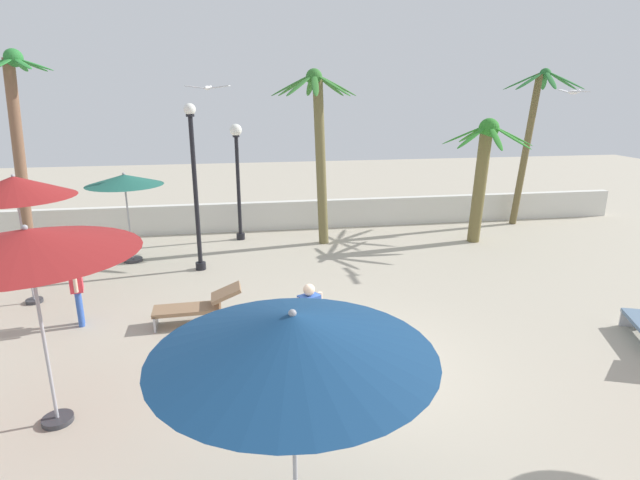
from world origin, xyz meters
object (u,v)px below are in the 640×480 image
(lamp_post_0, at_px, (238,168))
(lounge_chair_0, at_px, (198,306))
(palm_tree_2, at_px, (483,165))
(seagull_1, at_px, (574,92))
(patio_umbrella_0, at_px, (15,187))
(palm_tree_3, at_px, (18,133))
(patio_umbrella_4, at_px, (27,242))
(lamp_post_1, at_px, (195,182))
(guest_0, at_px, (76,284))
(palm_tree_0, at_px, (532,126))
(patio_umbrella_2, at_px, (124,181))
(seagull_0, at_px, (208,87))
(palm_tree_1, at_px, (319,137))
(guest_1, at_px, (309,316))
(patio_umbrella_3, at_px, (293,336))

(lamp_post_0, height_order, lounge_chair_0, lamp_post_0)
(palm_tree_2, xyz_separation_m, seagull_1, (1.80, -1.44, 2.22))
(patio_umbrella_0, distance_m, palm_tree_3, 4.56)
(patio_umbrella_4, bearing_deg, patio_umbrella_0, 112.46)
(lamp_post_1, xyz_separation_m, guest_0, (-2.28, -3.14, -1.52))
(palm_tree_0, bearing_deg, lounge_chair_0, -149.47)
(patio_umbrella_2, relative_size, lounge_chair_0, 1.40)
(palm_tree_3, distance_m, seagull_0, 5.74)
(lamp_post_0, bearing_deg, lounge_chair_0, -98.83)
(palm_tree_0, relative_size, seagull_0, 4.29)
(palm_tree_2, relative_size, seagull_0, 3.08)
(lounge_chair_0, height_order, seagull_1, seagull_1)
(palm_tree_2, height_order, seagull_0, seagull_0)
(patio_umbrella_4, height_order, seagull_0, seagull_0)
(lamp_post_0, bearing_deg, palm_tree_1, -19.56)
(guest_1, distance_m, seagull_0, 8.28)
(patio_umbrella_2, bearing_deg, seagull_1, -5.36)
(patio_umbrella_4, distance_m, guest_0, 3.94)
(seagull_0, bearing_deg, seagull_1, -9.36)
(lamp_post_1, xyz_separation_m, seagull_0, (0.41, 1.57, 2.42))
(lamp_post_1, bearing_deg, palm_tree_0, 15.67)
(palm_tree_1, xyz_separation_m, lounge_chair_0, (-3.49, -5.44, -3.01))
(patio_umbrella_2, distance_m, seagull_0, 3.52)
(palm_tree_2, relative_size, guest_1, 2.61)
(guest_0, distance_m, guest_1, 5.09)
(patio_umbrella_2, bearing_deg, guest_1, -57.00)
(palm_tree_3, bearing_deg, palm_tree_0, 2.38)
(patio_umbrella_3, relative_size, palm_tree_0, 0.52)
(palm_tree_1, xyz_separation_m, seagull_0, (-3.24, -0.39, 1.45))
(patio_umbrella_0, xyz_separation_m, lounge_chair_0, (3.88, -1.79, -2.32))
(palm_tree_0, relative_size, guest_0, 3.62)
(palm_tree_1, height_order, lamp_post_1, palm_tree_1)
(guest_0, bearing_deg, palm_tree_1, 40.65)
(seagull_1, bearing_deg, palm_tree_1, 163.51)
(guest_1, height_order, seagull_1, seagull_1)
(palm_tree_1, xyz_separation_m, palm_tree_3, (-8.75, 0.61, 0.17))
(patio_umbrella_3, distance_m, palm_tree_2, 12.73)
(patio_umbrella_2, distance_m, guest_0, 4.45)
(seagull_1, bearing_deg, guest_0, -166.86)
(palm_tree_3, distance_m, lounge_chair_0, 8.63)
(seagull_0, height_order, seagull_1, seagull_0)
(palm_tree_0, xyz_separation_m, lamp_post_0, (-10.46, -0.41, -1.18))
(palm_tree_0, bearing_deg, guest_0, -155.27)
(lamp_post_0, distance_m, guest_1, 8.52)
(palm_tree_2, bearing_deg, patio_umbrella_3, -124.94)
(palm_tree_1, bearing_deg, patio_umbrella_3, -100.71)
(palm_tree_1, bearing_deg, seagull_1, -16.49)
(patio_umbrella_0, distance_m, palm_tree_2, 12.92)
(guest_0, relative_size, seagull_0, 1.19)
(lounge_chair_0, height_order, guest_0, guest_0)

